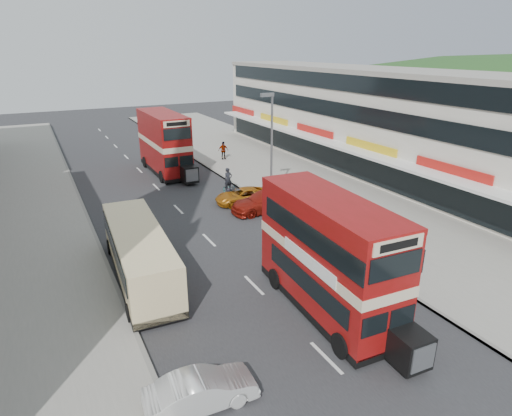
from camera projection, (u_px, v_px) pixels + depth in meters
ground at (361, 393)px, 14.70m from camera, size 160.00×160.00×0.00m
road_surface at (178, 209)px, 31.31m from camera, size 12.00×90.00×0.01m
pavement_right at (315, 185)px, 36.48m from camera, size 12.00×90.00×0.15m
kerb_left at (90, 223)px, 28.64m from camera, size 0.20×90.00×0.16m
kerb_right at (253, 196)px, 33.92m from camera, size 0.20×90.00×0.16m
commercial_row at (376, 120)px, 39.96m from camera, size 9.90×46.20×9.30m
street_lamp at (271, 141)px, 30.79m from camera, size 1.00×0.20×8.12m
bus_main at (329, 256)px, 18.47m from camera, size 2.99×9.36×5.09m
bus_second at (164, 143)px, 39.61m from camera, size 2.70×9.71×5.35m
coach at (139, 252)px, 21.50m from camera, size 2.91×9.45×2.47m
car_left_front at (201, 391)px, 13.98m from camera, size 3.76×1.50×1.22m
car_right_a at (266, 201)px, 30.77m from camera, size 5.15×2.11×1.49m
car_right_b at (243, 196)px, 32.33m from camera, size 4.36×2.31×1.17m
pedestrian_near at (318, 199)px, 30.16m from camera, size 0.72×0.51×1.88m
pedestrian_far at (223, 150)px, 44.42m from camera, size 1.11×0.53×1.83m
cyclist at (228, 185)px, 34.06m from camera, size 0.73×1.64×2.23m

